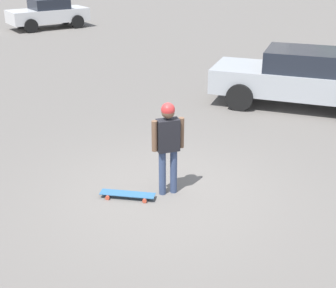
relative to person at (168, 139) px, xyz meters
name	(u,v)px	position (x,y,z in m)	size (l,w,h in m)	color
ground_plane	(168,193)	(0.00, 0.00, -1.04)	(220.00, 220.00, 0.00)	slate
person	(168,139)	(0.00, 0.00, 0.00)	(0.57, 0.23, 1.68)	#38476B
skateboard	(127,194)	(-0.72, 0.12, -0.97)	(0.92, 0.71, 0.09)	#336693
car_parked_near	(301,77)	(5.23, 2.96, -0.23)	(4.55, 4.45, 1.55)	#ADB2B7
car_parked_far	(48,13)	(1.61, 18.85, -0.26)	(4.26, 2.43, 1.51)	silver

